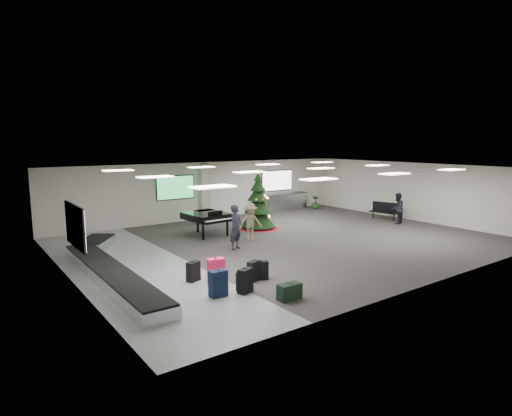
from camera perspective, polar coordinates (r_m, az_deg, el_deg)
ground at (r=18.98m, az=4.08°, el=-4.43°), size 18.00×18.00×0.00m
room_envelope at (r=18.86m, az=1.96°, el=2.69°), size 18.02×14.02×3.21m
baggage_carousel at (r=15.22m, az=-19.23°, el=-7.48°), size 2.28×9.71×0.43m
service_counter at (r=27.05m, az=3.21°, el=0.78°), size 4.05×0.65×1.08m
suitcase_0 at (r=12.59m, az=-1.43°, el=-9.68°), size 0.53×0.40×0.75m
suitcase_1 at (r=12.75m, az=-1.78°, el=-9.81°), size 0.38×0.22×0.59m
pink_suitcase at (r=13.44m, az=-5.38°, el=-8.35°), size 0.56×0.40×0.82m
suitcase_3 at (r=13.62m, az=-0.29°, el=-8.39°), size 0.48×0.35×0.67m
navy_suitcase at (r=12.35m, az=-5.07°, el=-9.99°), size 0.51×0.31×0.79m
green_duffel at (r=12.19m, az=4.48°, el=-11.04°), size 0.69×0.36×0.47m
suitcase_7 at (r=13.76m, az=0.75°, el=-8.31°), size 0.47×0.37×0.62m
suitcase_8 at (r=13.74m, az=-8.36°, el=-8.38°), size 0.48×0.37×0.65m
christmas_tree at (r=21.52m, az=0.28°, el=-0.05°), size 2.09×2.09×2.98m
grand_piano at (r=20.05m, az=-6.56°, el=-1.16°), size 1.82×2.27×1.24m
bench at (r=25.08m, az=16.79°, el=-0.24°), size 0.87×1.61×0.97m
traveler_a at (r=17.39m, az=-2.71°, el=-2.57°), size 0.79×0.69×1.83m
traveler_b at (r=18.86m, az=-0.74°, el=-1.89°), size 1.21×0.89×1.68m
traveler_bench at (r=23.92m, az=18.33°, el=-0.05°), size 0.98×0.88×1.66m
potted_plant_left at (r=25.10m, az=1.44°, el=-0.14°), size 0.59×0.57×0.84m
potted_plant_right at (r=28.06m, az=7.95°, el=0.76°), size 0.67×0.67×0.86m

